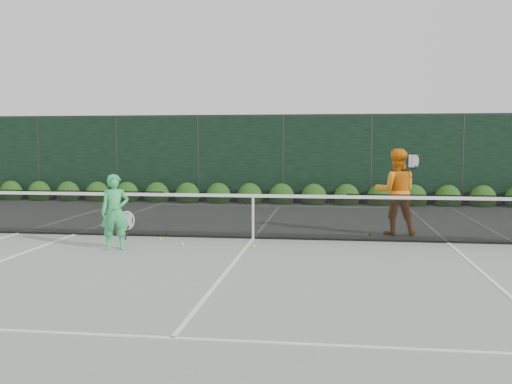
# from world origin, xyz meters

# --- Properties ---
(ground) EXTENTS (80.00, 80.00, 0.00)m
(ground) POSITION_xyz_m (0.00, 0.00, 0.00)
(ground) COLOR gray
(ground) RESTS_ON ground
(tennis_net) EXTENTS (12.90, 0.10, 1.07)m
(tennis_net) POSITION_xyz_m (-0.02, 0.00, 0.53)
(tennis_net) COLOR black
(tennis_net) RESTS_ON ground
(player_woman) EXTENTS (0.66, 0.54, 1.48)m
(player_woman) POSITION_xyz_m (-2.52, -1.55, 0.74)
(player_woman) COLOR #38BF65
(player_woman) RESTS_ON ground
(player_man) EXTENTS (0.96, 0.74, 1.96)m
(player_man) POSITION_xyz_m (3.14, 1.01, 0.98)
(player_man) COLOR orange
(player_man) RESTS_ON ground
(court_lines) EXTENTS (11.03, 23.83, 0.01)m
(court_lines) POSITION_xyz_m (0.00, 0.00, 0.01)
(court_lines) COLOR white
(court_lines) RESTS_ON ground
(windscreen_fence) EXTENTS (32.00, 21.07, 3.06)m
(windscreen_fence) POSITION_xyz_m (0.00, -2.71, 1.51)
(windscreen_fence) COLOR black
(windscreen_fence) RESTS_ON ground
(hedge_row) EXTENTS (31.66, 0.65, 0.94)m
(hedge_row) POSITION_xyz_m (-0.00, 7.15, 0.23)
(hedge_row) COLOR #1A3B10
(hedge_row) RESTS_ON ground
(tennis_balls) EXTENTS (4.59, 1.89, 0.07)m
(tennis_balls) POSITION_xyz_m (-0.44, -0.22, 0.03)
(tennis_balls) COLOR #DFEE35
(tennis_balls) RESTS_ON ground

